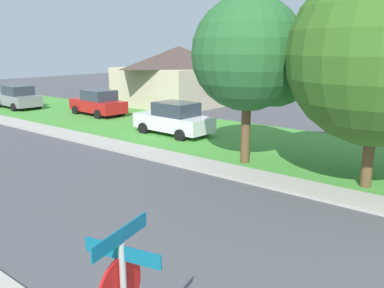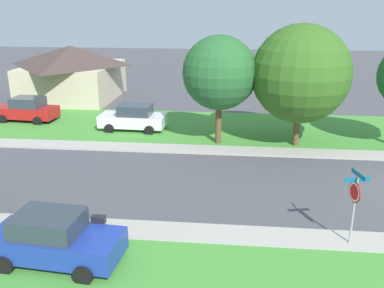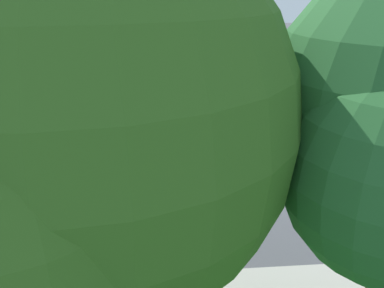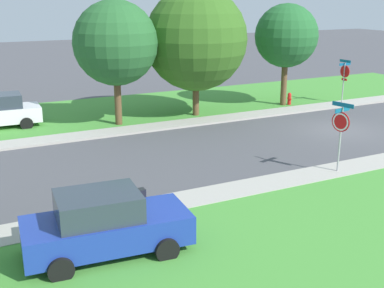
# 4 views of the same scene
# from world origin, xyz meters

# --- Properties ---
(sidewalk_east) EXTENTS (1.40, 56.00, 0.10)m
(sidewalk_east) POSITION_xyz_m (4.70, 12.00, 0.05)
(sidewalk_east) COLOR #ADA89E
(sidewalk_east) RESTS_ON ground
(lawn_east) EXTENTS (8.00, 56.00, 0.08)m
(lawn_east) POSITION_xyz_m (9.40, 12.00, 0.04)
(lawn_east) COLOR #479338
(lawn_east) RESTS_ON ground
(sidewalk_west) EXTENTS (1.40, 56.00, 0.10)m
(sidewalk_west) POSITION_xyz_m (-4.70, 12.00, 0.05)
(sidewalk_west) COLOR #ADA89E
(sidewalk_west) RESTS_ON ground
(stop_sign_far_corner) EXTENTS (0.90, 0.90, 2.77)m
(stop_sign_far_corner) POSITION_xyz_m (-4.84, 4.72, 1.89)
(stop_sign_far_corner) COLOR #9E9EA3
(stop_sign_far_corner) RESTS_ON ground
(car_red_kerbside_mid) EXTENTS (2.30, 4.43, 1.76)m
(car_red_kerbside_mid) POSITION_xyz_m (9.68, 23.59, 0.87)
(car_red_kerbside_mid) COLOR red
(car_red_kerbside_mid) RESTS_ON ground
(car_blue_behind_trees) EXTENTS (2.33, 4.45, 1.76)m
(car_blue_behind_trees) POSITION_xyz_m (-6.92, 14.56, 0.87)
(car_blue_behind_trees) COLOR #1E389E
(car_blue_behind_trees) RESTS_ON ground
(car_white_across_road) EXTENTS (2.18, 4.37, 1.76)m
(car_white_across_road) POSITION_xyz_m (8.23, 15.52, 0.87)
(car_white_across_road) COLOR white
(car_white_across_road) RESTS_ON ground
(tree_sidewalk_mid) EXTENTS (6.01, 5.59, 7.09)m
(tree_sidewalk_mid) POSITION_xyz_m (6.36, 5.02, 4.11)
(tree_sidewalk_mid) COLOR brown
(tree_sidewalk_mid) RESTS_ON ground
(tree_sidewalk_far) EXTENTS (4.61, 4.29, 6.43)m
(tree_sidewalk_far) POSITION_xyz_m (6.23, 9.65, 4.14)
(tree_sidewalk_far) COLOR brown
(tree_sidewalk_far) RESTS_ON ground
(house_right_setback) EXTENTS (9.05, 7.85, 4.60)m
(house_right_setback) POSITION_xyz_m (17.36, 23.00, 2.38)
(house_right_setback) COLOR beige
(house_right_setback) RESTS_ON ground
(mailbox) EXTENTS (0.25, 0.49, 1.31)m
(mailbox) POSITION_xyz_m (-6.05, 13.34, 1.01)
(mailbox) COLOR brown
(mailbox) RESTS_ON ground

